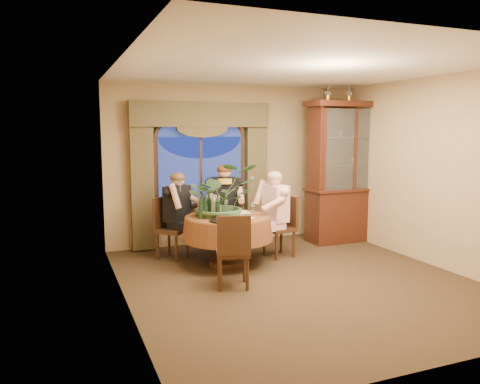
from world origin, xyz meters
name	(u,v)px	position (x,y,z in m)	size (l,w,h in m)	color
floor	(297,281)	(0.00, 0.00, 0.00)	(5.00, 5.00, 0.00)	black
wall_back	(232,165)	(0.00, 2.50, 1.40)	(4.50, 4.50, 0.00)	#9C825B
wall_right	(432,172)	(2.25, 0.00, 1.40)	(5.00, 5.00, 0.00)	#9C825B
ceiling	(300,68)	(0.00, 0.00, 2.80)	(5.00, 5.00, 0.00)	white
window	(201,171)	(-0.60, 2.43, 1.30)	(1.62, 0.10, 1.32)	navy
arched_transom	(200,126)	(-0.60, 2.43, 2.08)	(1.60, 0.06, 0.44)	navy
drapery_left	(142,181)	(-1.63, 2.38, 1.18)	(0.38, 0.14, 2.32)	#443D24
drapery_right	(256,176)	(0.43, 2.38, 1.18)	(0.38, 0.14, 2.32)	#443D24
swag_valance	(202,114)	(-0.60, 2.35, 2.28)	(2.45, 0.16, 0.42)	#443D24
dining_table	(228,241)	(-0.61, 1.04, 0.38)	(1.35, 1.35, 0.75)	maroon
china_cabinet	(347,172)	(1.96, 1.75, 1.26)	(1.55, 0.61, 2.52)	#32150E
oil_lamp_left	(328,91)	(1.52, 1.75, 2.69)	(0.11, 0.11, 0.34)	#A5722D
oil_lamp_center	(349,92)	(1.96, 1.75, 2.69)	(0.11, 0.11, 0.34)	#A5722D
oil_lamp_right	(370,93)	(2.40, 1.75, 2.69)	(0.11, 0.11, 0.34)	#A5722D
chair_right	(279,227)	(0.32, 1.20, 0.48)	(0.42, 0.42, 0.96)	black
chair_back_right	(224,221)	(-0.33, 1.97, 0.48)	(0.42, 0.42, 0.96)	black
chair_back	(172,228)	(-1.29, 1.71, 0.48)	(0.42, 0.42, 0.96)	black
chair_front_left	(233,251)	(-0.89, 0.09, 0.48)	(0.42, 0.42, 0.96)	black
person_pink	(275,215)	(0.24, 1.17, 0.69)	(0.50, 0.45, 1.38)	beige
person_back	(177,215)	(-1.20, 1.76, 0.68)	(0.49, 0.45, 1.37)	black
person_scarf	(225,207)	(-0.34, 1.94, 0.73)	(0.52, 0.48, 1.46)	black
stoneware_vase	(216,205)	(-0.74, 1.20, 0.89)	(0.16, 0.16, 0.29)	#9A7E67
centerpiece_plant	(221,171)	(-0.68, 1.15, 1.42)	(1.08, 1.20, 0.94)	#335432
olive_bowl	(234,214)	(-0.52, 1.02, 0.78)	(0.17, 0.17, 0.05)	#505C30
cheese_platter	(223,221)	(-0.82, 0.67, 0.76)	(0.37, 0.37, 0.02)	black
wine_bottle_0	(218,206)	(-0.78, 0.99, 0.92)	(0.07, 0.07, 0.33)	black
wine_bottle_1	(200,205)	(-1.00, 1.17, 0.92)	(0.07, 0.07, 0.33)	tan
wine_bottle_2	(213,205)	(-0.82, 1.09, 0.92)	(0.07, 0.07, 0.33)	tan
wine_bottle_3	(201,207)	(-1.04, 0.97, 0.92)	(0.07, 0.07, 0.33)	black
wine_bottle_4	(209,204)	(-0.85, 1.19, 0.92)	(0.07, 0.07, 0.33)	black
wine_bottle_5	(204,207)	(-0.97, 1.03, 0.92)	(0.07, 0.07, 0.33)	black
tasting_paper_0	(243,217)	(-0.45, 0.84, 0.75)	(0.21, 0.30, 0.00)	white
tasting_paper_1	(243,212)	(-0.30, 1.23, 0.75)	(0.21, 0.30, 0.00)	white
tasting_paper_2	(230,220)	(-0.70, 0.70, 0.75)	(0.21, 0.30, 0.00)	white
wine_glass_person_pink	(253,208)	(-0.17, 1.11, 0.84)	(0.07, 0.07, 0.18)	silver
wine_glass_person_back	(202,208)	(-0.90, 1.39, 0.84)	(0.07, 0.07, 0.18)	silver
wine_glass_person_scarf	(226,205)	(-0.48, 1.47, 0.84)	(0.07, 0.07, 0.18)	silver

